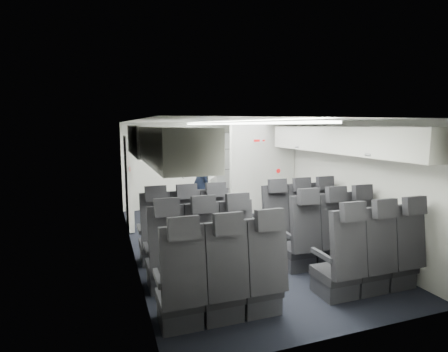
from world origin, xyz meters
TOP-DOWN VIEW (x-y plane):
  - cabin_shell at (0.00, 0.00)m, footprint 3.41×6.01m
  - seat_row_front at (-0.00, -0.53)m, footprint 3.33×0.56m
  - seat_row_mid at (-0.00, -1.43)m, footprint 3.33×0.56m
  - seat_row_rear at (-0.00, -2.33)m, footprint 3.33×0.56m
  - overhead_bin_left_rear at (-1.40, -2.00)m, footprint 0.53×1.80m
  - overhead_bin_left_front_open at (-1.44, -0.25)m, footprint 0.64×1.70m
  - overhead_bin_right_rear at (1.40, -2.00)m, footprint 0.53×1.80m
  - overhead_bin_right_front at (1.40, -0.25)m, footprint 0.53×1.70m
  - bulkhead_partition at (0.98, 0.80)m, footprint 1.40×0.15m
  - galley_unit at (0.95, 2.72)m, footprint 0.85×0.52m
  - boarding_door at (-1.64, 1.55)m, footprint 0.12×1.27m
  - flight_attendant at (-0.08, 1.65)m, footprint 0.55×0.74m
  - carry_on_bag at (-1.44, -0.70)m, footprint 0.40×0.29m
  - papers at (0.11, 1.60)m, footprint 0.16×0.12m

SIDE VIEW (x-z plane):
  - seat_row_front at x=0.00m, z-range -0.21..1.02m
  - seat_row_mid at x=0.00m, z-range -0.21..1.02m
  - seat_row_rear at x=0.00m, z-range -0.21..1.02m
  - flight_attendant at x=-0.08m, z-range 0.00..1.86m
  - galley_unit at x=0.95m, z-range 0.00..1.90m
  - boarding_door at x=-1.64m, z-range 0.02..1.88m
  - papers at x=0.11m, z-range 0.93..1.06m
  - bulkhead_partition at x=0.98m, z-range 0.01..2.14m
  - cabin_shell at x=0.00m, z-range 0.04..2.21m
  - overhead_bin_left_front_open at x=-1.44m, z-range 1.38..2.10m
  - carry_on_bag at x=-1.44m, z-range 1.70..1.93m
  - overhead_bin_right_front at x=1.40m, z-range 1.66..2.06m
  - overhead_bin_left_rear at x=-1.40m, z-range 1.66..2.06m
  - overhead_bin_right_rear at x=1.40m, z-range 1.66..2.06m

